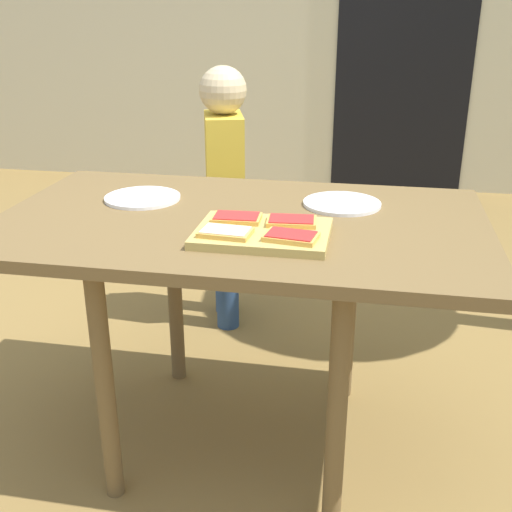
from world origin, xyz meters
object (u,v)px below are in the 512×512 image
at_px(pizza_slice_far_right, 292,221).
at_px(pizza_slice_near_left, 226,232).
at_px(plate_white_left, 143,198).
at_px(child_left, 225,181).
at_px(plate_white_right, 342,203).
at_px(cutting_board, 263,233).
at_px(pizza_slice_far_left, 237,218).
at_px(dining_table, 241,244).
at_px(pizza_slice_near_right, 291,236).

bearing_deg(pizza_slice_far_right, pizza_slice_near_left, -142.68).
height_order(plate_white_left, child_left, child_left).
relative_size(pizza_slice_far_right, plate_white_right, 0.58).
distance_m(pizza_slice_far_right, child_left, 0.94).
bearing_deg(plate_white_right, cutting_board, -120.19).
bearing_deg(cutting_board, pizza_slice_far_left, 145.37).
height_order(pizza_slice_far_right, pizza_slice_near_left, same).
relative_size(dining_table, cutting_board, 4.03).
height_order(dining_table, pizza_slice_far_left, pizza_slice_far_left).
relative_size(cutting_board, plate_white_left, 1.47).
bearing_deg(plate_white_left, dining_table, -19.47).
xyz_separation_m(pizza_slice_far_right, plate_white_left, (-0.46, 0.20, -0.02)).
bearing_deg(plate_white_right, pizza_slice_near_right, -105.38).
relative_size(cutting_board, pizza_slice_near_left, 2.53).
distance_m(pizza_slice_far_right, pizza_slice_near_left, 0.18).
distance_m(pizza_slice_far_right, plate_white_right, 0.27).
relative_size(dining_table, pizza_slice_near_left, 10.19).
bearing_deg(plate_white_right, plate_white_left, -175.00).
height_order(pizza_slice_near_left, plate_white_left, pizza_slice_near_left).
bearing_deg(cutting_board, dining_table, 121.52).
distance_m(plate_white_right, child_left, 0.78).
xyz_separation_m(dining_table, cutting_board, (0.09, -0.14, 0.09)).
bearing_deg(pizza_slice_far_left, pizza_slice_near_left, -91.68).
height_order(dining_table, cutting_board, cutting_board).
distance_m(dining_table, pizza_slice_far_right, 0.20).
bearing_deg(plate_white_right, child_left, 128.83).
bearing_deg(child_left, pizza_slice_far_right, -66.25).
distance_m(dining_table, pizza_slice_far_left, 0.14).
height_order(dining_table, pizza_slice_far_right, pizza_slice_far_right).
height_order(pizza_slice_near_left, pizza_slice_near_right, same).
distance_m(pizza_slice_near_right, plate_white_left, 0.57).
relative_size(cutting_board, pizza_slice_far_left, 2.57).
relative_size(pizza_slice_far_left, plate_white_left, 0.57).
xyz_separation_m(cutting_board, pizza_slice_far_right, (0.06, 0.05, 0.02)).
bearing_deg(dining_table, plate_white_right, 31.82).
relative_size(plate_white_right, plate_white_left, 1.00).
distance_m(cutting_board, pizza_slice_far_left, 0.09).
distance_m(pizza_slice_far_left, child_left, 0.89).
xyz_separation_m(dining_table, pizza_slice_near_left, (0.01, -0.19, 0.10)).
bearing_deg(plate_white_left, pizza_slice_near_right, -32.71).
height_order(pizza_slice_far_right, plate_white_left, pizza_slice_far_right).
xyz_separation_m(plate_white_right, child_left, (-0.48, 0.60, -0.12)).
bearing_deg(child_left, pizza_slice_near_right, -68.02).
bearing_deg(dining_table, pizza_slice_far_left, -84.23).
bearing_deg(cutting_board, pizza_slice_near_right, -36.06).
bearing_deg(plate_white_left, pizza_slice_far_right, -22.99).
bearing_deg(child_left, plate_white_left, -97.79).
bearing_deg(pizza_slice_near_left, dining_table, 91.63).
distance_m(dining_table, pizza_slice_near_left, 0.22).
height_order(cutting_board, child_left, child_left).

